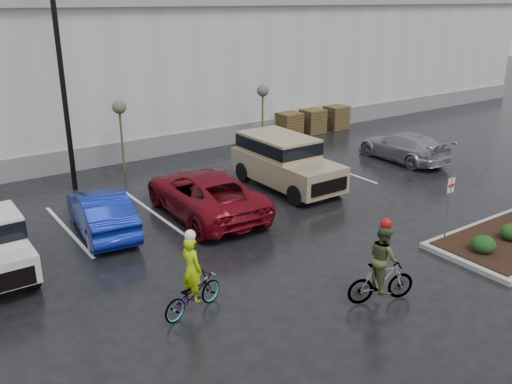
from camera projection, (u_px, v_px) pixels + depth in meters
ground at (361, 281)px, 14.71m from camera, size 120.00×120.00×0.00m
warehouse at (83, 66)px, 30.44m from camera, size 60.50×15.50×7.20m
wooded_ridge at (0, 49)px, 48.41m from camera, size 80.00×25.00×6.00m
lamppost at (58, 43)px, 19.89m from camera, size 0.50×1.00×9.22m
sapling_mid at (119, 111)px, 23.01m from camera, size 0.60×0.60×3.20m
sapling_east at (263, 94)px, 27.05m from camera, size 0.60×0.60×3.20m
pallet_stack_a at (289, 125)px, 29.86m from camera, size 1.20×1.20×1.35m
pallet_stack_b at (312, 121)px, 30.78m from camera, size 1.20×1.20×1.35m
pallet_stack_c at (336, 117)px, 31.75m from camera, size 1.20×1.20×1.35m
shrub_a at (484, 244)px, 15.96m from camera, size 0.70×0.70×0.52m
shrub_b at (512, 232)px, 16.76m from camera, size 0.70×0.70×0.52m
fire_lane_sign at (449, 202)px, 16.44m from camera, size 0.30×0.05×2.20m
car_blue at (101, 212)px, 17.57m from camera, size 1.96×4.41×1.41m
car_red at (204, 193)px, 19.02m from camera, size 2.97×5.86×1.59m
suv_tan at (287, 163)px, 21.65m from camera, size 2.20×5.10×2.06m
car_far_silver at (403, 146)px, 25.47m from camera, size 2.06×4.72×1.35m
cyclist_hivis at (192, 287)px, 13.06m from camera, size 1.90×1.07×2.18m
cyclist_olive at (382, 272)px, 13.49m from camera, size 1.81×1.06×2.27m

